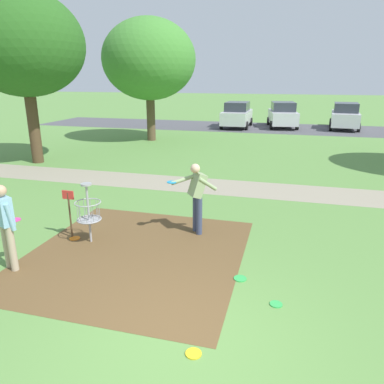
{
  "coord_description": "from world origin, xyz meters",
  "views": [
    {
      "loc": [
        1.31,
        -4.15,
        3.61
      ],
      "look_at": [
        -0.85,
        3.87,
        1.0
      ],
      "focal_mm": 34.41,
      "sensor_mm": 36.0,
      "label": 1
    }
  ],
  "objects": [
    {
      "name": "frisbee_mid_grass",
      "position": [
        1.29,
        1.28,
        0.01
      ],
      "size": [
        0.21,
        0.21,
        0.02
      ],
      "primitive_type": "cylinder",
      "color": "green",
      "rests_on": "ground"
    },
    {
      "name": "ground_plane",
      "position": [
        0.0,
        0.0,
        0.0
      ],
      "size": [
        160.0,
        160.0,
        0.0
      ],
      "primitive_type": "plane",
      "color": "#5B8942"
    },
    {
      "name": "tree_near_right",
      "position": [
        -6.66,
        16.26,
        4.51
      ],
      "size": [
        5.22,
        5.22,
        6.75
      ],
      "color": "brown",
      "rests_on": "ground"
    },
    {
      "name": "parked_car_center_left",
      "position": [
        0.62,
        24.27,
        0.92
      ],
      "size": [
        2.42,
        4.42,
        1.84
      ],
      "color": "silver",
      "rests_on": "ground"
    },
    {
      "name": "parking_lot_strip",
      "position": [
        0.0,
        23.68,
        0.0
      ],
      "size": [
        36.0,
        6.0,
        0.01
      ],
      "primitive_type": "cube",
      "color": "#4C4C51",
      "rests_on": "ground"
    },
    {
      "name": "parked_car_center_right",
      "position": [
        4.96,
        24.45,
        0.92
      ],
      "size": [
        2.24,
        4.33,
        1.84
      ],
      "color": "silver",
      "rests_on": "ground"
    },
    {
      "name": "dirt_tee_pad",
      "position": [
        -1.69,
        2.37,
        0.0
      ],
      "size": [
        4.46,
        4.75,
        0.01
      ],
      "primitive_type": "cube",
      "color": "brown",
      "rests_on": "ground"
    },
    {
      "name": "parked_car_leftmost",
      "position": [
        -2.64,
        23.4,
        0.92
      ],
      "size": [
        2.0,
        4.21,
        1.84
      ],
      "color": "silver",
      "rests_on": "ground"
    },
    {
      "name": "frisbee_by_tee",
      "position": [
        0.26,
        -0.17,
        0.01
      ],
      "size": [
        0.22,
        0.22,
        0.02
      ],
      "primitive_type": "cylinder",
      "color": "gold",
      "rests_on": "ground"
    },
    {
      "name": "gravel_path",
      "position": [
        0.0,
        7.78,
        0.0
      ],
      "size": [
        40.0,
        1.87,
        0.0
      ],
      "primitive_type": "cube",
      "color": "gray",
      "rests_on": "ground"
    },
    {
      "name": "frisbee_near_basket",
      "position": [
        0.6,
        1.94,
        0.01
      ],
      "size": [
        0.24,
        0.24,
        0.02
      ],
      "primitive_type": "cylinder",
      "color": "green",
      "rests_on": "ground"
    },
    {
      "name": "tree_near_left",
      "position": [
        -9.36,
        9.42,
        4.84
      ],
      "size": [
        4.87,
        4.87,
        6.93
      ],
      "color": "#4C3823",
      "rests_on": "ground"
    },
    {
      "name": "player_waiting_left",
      "position": [
        -3.78,
        1.18,
        0.97
      ],
      "size": [
        0.49,
        0.45,
        1.71
      ],
      "color": "tan",
      "rests_on": "ground"
    },
    {
      "name": "player_throwing",
      "position": [
        -0.71,
        3.81,
        0.99
      ],
      "size": [
        1.13,
        0.59,
        1.71
      ],
      "color": "#384260",
      "rests_on": "ground"
    },
    {
      "name": "frisbee_far_left",
      "position": [
        -3.37,
        2.72,
        0.01
      ],
      "size": [
        0.24,
        0.24,
        0.02
      ],
      "primitive_type": "cylinder",
      "color": "orange",
      "rests_on": "ground"
    },
    {
      "name": "disc_golf_basket",
      "position": [
        -2.98,
        2.69,
        0.75
      ],
      "size": [
        0.98,
        0.58,
        1.39
      ],
      "color": "#9E9EA3",
      "rests_on": "ground"
    }
  ]
}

